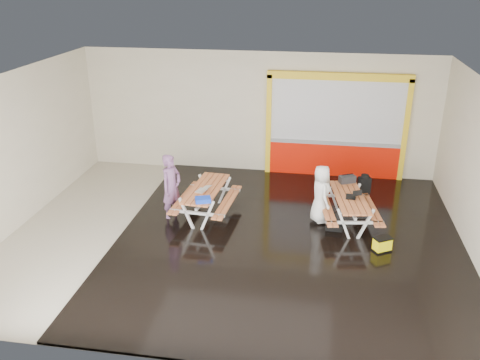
% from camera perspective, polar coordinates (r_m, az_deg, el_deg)
% --- Properties ---
extents(room, '(10.02, 8.02, 3.52)m').
position_cam_1_polar(room, '(10.66, -0.78, 1.86)').
color(room, beige).
rests_on(room, ground).
extents(deck, '(7.50, 7.98, 0.05)m').
position_cam_1_polar(deck, '(11.27, 5.58, -6.74)').
color(deck, black).
rests_on(deck, room).
extents(kiosk, '(3.88, 0.16, 3.00)m').
position_cam_1_polar(kiosk, '(14.34, 10.75, 5.73)').
color(kiosk, red).
rests_on(kiosk, room).
extents(picnic_table_left, '(1.43, 2.00, 0.76)m').
position_cam_1_polar(picnic_table_left, '(12.03, -3.84, -1.67)').
color(picnic_table_left, '#C46735').
rests_on(picnic_table_left, deck).
extents(picnic_table_right, '(1.53, 2.02, 0.74)m').
position_cam_1_polar(picnic_table_right, '(11.88, 12.23, -2.58)').
color(picnic_table_right, '#C46735').
rests_on(picnic_table_right, deck).
extents(person_left, '(0.59, 0.70, 1.62)m').
position_cam_1_polar(person_left, '(11.97, -7.76, -0.82)').
color(person_left, '#7A4F7D').
rests_on(person_left, deck).
extents(person_right, '(0.64, 0.78, 1.37)m').
position_cam_1_polar(person_right, '(11.74, 9.11, -1.55)').
color(person_right, white).
rests_on(person_right, deck).
extents(laptop_left, '(0.38, 0.36, 0.14)m').
position_cam_1_polar(laptop_left, '(11.76, -4.21, -1.08)').
color(laptop_left, silver).
rests_on(laptop_left, picnic_table_left).
extents(laptop_right, '(0.37, 0.33, 0.15)m').
position_cam_1_polar(laptop_right, '(11.76, 12.68, -1.71)').
color(laptop_right, black).
rests_on(laptop_right, picnic_table_right).
extents(blue_pouch, '(0.40, 0.34, 0.10)m').
position_cam_1_polar(blue_pouch, '(11.23, -4.20, -2.24)').
color(blue_pouch, blue).
rests_on(blue_pouch, picnic_table_left).
extents(toolbox, '(0.43, 0.34, 0.22)m').
position_cam_1_polar(toolbox, '(12.52, 12.03, 0.10)').
color(toolbox, black).
rests_on(toolbox, picnic_table_right).
extents(backpack, '(0.33, 0.27, 0.49)m').
position_cam_1_polar(backpack, '(12.74, 13.86, -0.45)').
color(backpack, black).
rests_on(backpack, picnic_table_right).
extents(dark_case, '(0.41, 0.32, 0.14)m').
position_cam_1_polar(dark_case, '(11.77, 10.62, -5.14)').
color(dark_case, black).
rests_on(dark_case, deck).
extents(fluke_bag, '(0.44, 0.40, 0.32)m').
position_cam_1_polar(fluke_bag, '(11.09, 15.78, -7.02)').
color(fluke_bag, black).
rests_on(fluke_bag, deck).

